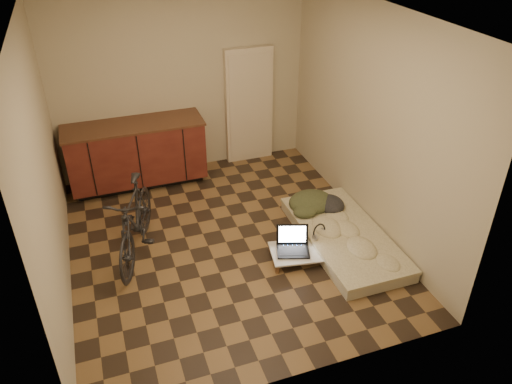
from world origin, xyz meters
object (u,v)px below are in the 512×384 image
object	(u,v)px
lap_desk	(301,252)
futon	(343,237)
bicycle	(134,218)
laptop	(293,245)

from	to	relation	value
lap_desk	futon	bearing A→B (deg)	21.01
bicycle	futon	xyz separation A→B (m)	(2.29, -0.60, -0.41)
bicycle	lap_desk	bearing A→B (deg)	-2.87
bicycle	laptop	xyz separation A→B (m)	(1.62, -0.65, -0.32)
futon	lap_desk	xyz separation A→B (m)	(-0.59, -0.11, 0.02)
lap_desk	laptop	world-z (taller)	laptop
futon	laptop	xyz separation A→B (m)	(-0.67, -0.06, 0.09)
lap_desk	laptop	size ratio (longest dim) A/B	1.71
futon	laptop	bearing A→B (deg)	-174.90
futon	laptop	world-z (taller)	laptop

